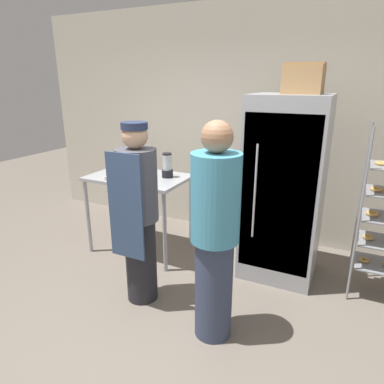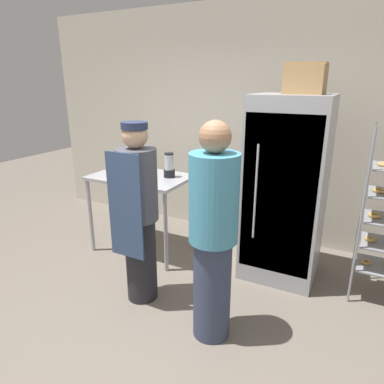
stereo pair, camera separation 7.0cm
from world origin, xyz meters
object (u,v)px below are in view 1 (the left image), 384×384
Objects in this scene: refrigerator at (284,189)px; person_baker at (138,213)px; donut_box at (121,176)px; blender_pitcher at (167,167)px; person_customer at (215,235)px; cardboard_storage_box at (304,79)px.

refrigerator is 1.50m from person_baker.
person_baker is at bearing -135.37° from refrigerator.
donut_box is 0.53m from blender_pitcher.
blender_pitcher is 0.16× the size of person_customer.
refrigerator is at bearing 44.63° from person_baker.
cardboard_storage_box is at bearing -1.57° from refrigerator.
donut_box is 1.62m from person_customer.
refrigerator is 1.08× the size of person_customer.
refrigerator is at bearing 178.43° from cardboard_storage_box.
blender_pitcher is 1.52m from person_customer.
cardboard_storage_box reaches higher than blender_pitcher.
cardboard_storage_box is at bearing 13.91° from donut_box.
cardboard_storage_box is at bearing 4.35° from blender_pitcher.
blender_pitcher is (-1.30, -0.11, 0.13)m from refrigerator.
refrigerator reaches higher than blender_pitcher.
person_baker is at bearing -137.76° from cardboard_storage_box.
person_baker is 0.96× the size of person_customer.
blender_pitcher is at bearing 103.99° from person_baker.
donut_box is 0.83× the size of cardboard_storage_box.
refrigerator reaches higher than donut_box.
cardboard_storage_box is (1.79, 0.44, 1.02)m from donut_box.
blender_pitcher is 0.17× the size of person_baker.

